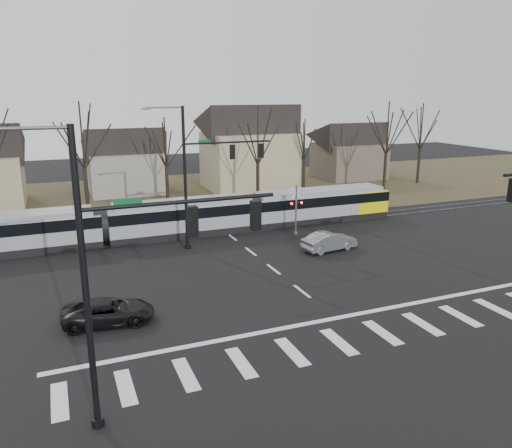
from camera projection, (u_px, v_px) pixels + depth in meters
name	position (u px, v px, depth m)	size (l,w,h in m)	color
ground	(319.00, 305.00, 26.90)	(140.00, 140.00, 0.00)	black
grass_verge	(178.00, 195.00, 55.53)	(140.00, 28.00, 0.01)	#38331E
crosswalk	(361.00, 337.00, 23.32)	(27.00, 2.60, 0.01)	silver
stop_line	(336.00, 318.00, 25.28)	(28.00, 0.35, 0.01)	silver
lane_dashes	(224.00, 231.00, 41.21)	(0.18, 30.00, 0.01)	silver
rail_pair	(225.00, 231.00, 41.03)	(90.00, 1.52, 0.06)	#59595E
tram	(181.00, 216.00, 39.52)	(37.77, 2.80, 2.86)	gray
sedan	(329.00, 241.00, 35.99)	(4.29, 1.99, 1.36)	#5B5F64
suv	(108.00, 312.00, 24.59)	(4.63, 2.55, 1.23)	black
signal_pole_near_left	(135.00, 263.00, 16.26)	(9.28, 0.44, 10.20)	black
signal_pole_far	(207.00, 170.00, 35.74)	(9.28, 0.44, 10.20)	black
rail_crossing_signal	(296.00, 212.00, 39.69)	(1.08, 0.36, 4.00)	#59595B
tree_row	(210.00, 156.00, 49.62)	(59.20, 7.20, 10.00)	black
house_b	(125.00, 157.00, 56.27)	(8.64, 7.56, 7.65)	gray
house_c	(250.00, 144.00, 58.38)	(10.80, 8.64, 10.10)	tan
house_d	(349.00, 148.00, 65.98)	(8.64, 7.56, 7.65)	brown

